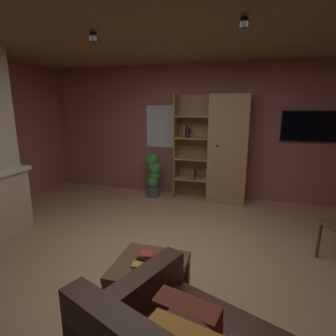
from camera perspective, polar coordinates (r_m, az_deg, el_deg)
name	(u,v)px	position (r m, az deg, el deg)	size (l,w,h in m)	color
floor	(158,267)	(3.17, -2.18, -20.64)	(6.42, 5.31, 0.02)	tan
wall_back	(201,132)	(5.28, 7.10, 7.77)	(6.54, 0.06, 2.56)	#9E5B56
ceiling	(156,14)	(2.77, -2.71, 30.25)	(6.42, 5.31, 0.02)	#8E6B47
window_pane_back	(165,127)	(5.40, -0.57, 8.94)	(0.79, 0.01, 0.84)	white
bookshelf_cabinet	(223,150)	(4.99, 11.75, 3.85)	(1.34, 0.41, 1.98)	#A87F51
coffee_table	(150,273)	(2.45, -3.99, -21.70)	(0.60, 0.59, 0.44)	brown
table_book_0	(139,265)	(2.37, -6.23, -20.14)	(0.12, 0.08, 0.02)	gold
table_book_1	(146,258)	(2.42, -4.81, -18.75)	(0.13, 0.10, 0.02)	black
table_book_2	(147,254)	(2.42, -4.58, -18.11)	(0.11, 0.10, 0.03)	#B22D2D
potted_floor_plant	(153,173)	(5.25, -3.18, -1.13)	(0.33, 0.31, 0.87)	#4C4C51
wall_mounted_tv	(310,126)	(5.24, 28.35, 7.91)	(0.95, 0.06, 0.53)	black
track_light_spot_1	(93,37)	(3.30, -15.91, 25.55)	(0.07, 0.07, 0.09)	black
track_light_spot_2	(244,23)	(2.80, 16.11, 27.93)	(0.07, 0.07, 0.09)	black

